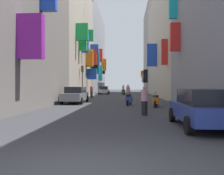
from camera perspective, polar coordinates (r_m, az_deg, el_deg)
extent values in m
plane|color=#38383D|center=(34.43, 2.11, -2.20)|extent=(140.00, 140.00, 0.00)
cube|color=purple|center=(14.32, -18.15, 11.02)|extent=(1.37, 0.54, 2.39)
cube|color=#9E9384|center=(30.80, -13.70, 13.84)|extent=(6.00, 7.82, 17.46)
cube|color=green|center=(30.88, -6.68, 11.29)|extent=(0.97, 0.65, 3.15)
cube|color=green|center=(29.20, -6.91, 12.55)|extent=(1.39, 0.46, 1.93)
cube|color=blue|center=(32.62, -6.18, 10.10)|extent=(0.88, 0.39, 2.45)
cube|color=#9E9384|center=(37.04, -10.68, 13.20)|extent=(6.00, 4.97, 19.54)
cube|color=yellow|center=(35.92, -5.15, 6.37)|extent=(0.92, 0.58, 2.02)
cube|color=yellow|center=(35.57, -5.21, 7.12)|extent=(0.97, 0.44, 1.96)
cube|color=green|center=(35.25, -5.25, 11.79)|extent=(1.17, 0.38, 1.59)
cube|color=blue|center=(36.18, -4.68, 3.07)|extent=(1.39, 0.38, 1.51)
cube|color=orange|center=(35.58, -5.17, 6.65)|extent=(1.01, 0.64, 2.00)
cube|color=#9E9384|center=(41.14, -9.05, 9.16)|extent=(6.00, 4.38, 15.66)
cube|color=red|center=(39.80, -4.22, 6.98)|extent=(1.03, 0.58, 2.44)
cube|color=#19B2BF|center=(41.56, -3.69, 4.63)|extent=(1.27, 0.52, 2.17)
cube|color=black|center=(40.62, -4.03, 5.91)|extent=(1.06, 0.60, 1.92)
cube|color=#19B2BF|center=(41.12, -3.81, 6.52)|extent=(1.24, 0.37, 3.07)
cube|color=blue|center=(39.96, -4.06, 8.82)|extent=(1.26, 0.43, 1.43)
cube|color=gray|center=(54.34, -5.91, 7.94)|extent=(6.00, 22.52, 17.39)
cube|color=black|center=(57.60, -1.96, 4.27)|extent=(0.67, 0.56, 2.28)
cube|color=orange|center=(56.49, -1.86, 5.20)|extent=(1.07, 0.61, 2.72)
cube|color=white|center=(43.51, -3.70, 5.49)|extent=(0.78, 0.57, 1.74)
cube|color=red|center=(45.32, -3.06, 7.33)|extent=(1.36, 0.64, 2.38)
cube|color=#19B2BF|center=(50.44, -2.70, 3.35)|extent=(0.75, 0.39, 3.13)
cube|color=#19B2BF|center=(22.53, 13.81, 18.59)|extent=(0.64, 0.43, 2.83)
cube|color=red|center=(20.54, 14.26, 11.14)|extent=(0.75, 0.51, 2.20)
cube|color=#B2A899|center=(37.97, 14.55, 9.76)|extent=(6.00, 25.98, 15.49)
cube|color=red|center=(26.48, 11.92, 7.97)|extent=(0.62, 0.56, 2.63)
cube|color=blue|center=(35.69, 9.15, 7.36)|extent=(1.37, 0.37, 3.19)
cube|color=gray|center=(58.05, 10.71, 8.17)|extent=(6.00, 14.62, 18.85)
cube|color=orange|center=(57.71, 7.16, 3.09)|extent=(1.05, 0.50, 1.52)
cube|color=black|center=(51.68, 7.69, 2.60)|extent=(0.85, 0.62, 2.72)
cube|color=white|center=(52.26, 7.48, 2.04)|extent=(1.14, 0.61, 1.57)
cube|color=slate|center=(22.34, -8.45, -2.04)|extent=(1.68, 4.50, 0.62)
cube|color=black|center=(22.54, -8.33, -0.53)|extent=(1.48, 2.52, 0.54)
cylinder|color=black|center=(20.74, -7.04, -3.08)|extent=(0.18, 0.60, 0.60)
cylinder|color=black|center=(21.11, -11.53, -3.03)|extent=(0.18, 0.60, 0.60)
cylinder|color=black|center=(23.66, -5.71, -2.65)|extent=(0.18, 0.60, 0.60)
cylinder|color=black|center=(23.99, -9.67, -2.62)|extent=(0.18, 0.60, 0.60)
cube|color=#B7B7BC|center=(46.14, -1.87, -0.81)|extent=(1.70, 3.92, 0.58)
cube|color=black|center=(46.33, -1.85, -0.09)|extent=(1.50, 2.19, 0.58)
cylinder|color=black|center=(44.79, -0.95, -1.22)|extent=(0.18, 0.60, 0.60)
cylinder|color=black|center=(44.96, -3.11, -1.21)|extent=(0.18, 0.60, 0.60)
cylinder|color=black|center=(47.37, -0.70, -1.13)|extent=(0.18, 0.60, 0.60)
cylinder|color=black|center=(47.52, -2.74, -1.13)|extent=(0.18, 0.60, 0.60)
cube|color=navy|center=(9.90, 20.30, -5.23)|extent=(1.82, 4.35, 0.58)
cube|color=black|center=(9.65, 20.68, -1.98)|extent=(1.60, 2.44, 0.56)
cylinder|color=black|center=(11.11, 13.63, -6.11)|extent=(0.18, 0.60, 0.60)
cylinder|color=black|center=(11.56, 22.57, -5.87)|extent=(0.18, 0.60, 0.60)
cylinder|color=black|center=(8.32, 17.11, -8.30)|extent=(0.18, 0.60, 0.60)
cube|color=#287F3D|center=(43.14, 2.60, -1.06)|extent=(0.72, 1.14, 0.45)
cube|color=black|center=(42.95, 2.67, -0.66)|extent=(0.46, 0.63, 0.16)
cylinder|color=#4C4C51|center=(43.65, 2.42, -0.62)|extent=(0.13, 0.28, 0.68)
cylinder|color=black|center=(43.79, 2.37, -1.33)|extent=(0.23, 0.49, 0.48)
cylinder|color=black|center=(42.51, 2.84, -1.39)|extent=(0.23, 0.49, 0.48)
cube|color=orange|center=(18.58, 10.04, -2.98)|extent=(0.66, 1.25, 0.45)
cube|color=black|center=(18.78, 10.10, -2.01)|extent=(0.42, 0.61, 0.16)
cylinder|color=#4C4C51|center=(17.97, 9.88, -2.06)|extent=(0.11, 0.28, 0.68)
cylinder|color=black|center=(17.85, 9.84, -3.84)|extent=(0.19, 0.49, 0.48)
cylinder|color=black|center=(19.33, 10.22, -3.52)|extent=(0.19, 0.49, 0.48)
cube|color=red|center=(54.23, 2.55, -0.76)|extent=(0.65, 1.11, 0.45)
cube|color=black|center=(54.42, 2.60, -0.44)|extent=(0.43, 0.61, 0.16)
cylinder|color=#4C4C51|center=(53.72, 2.43, -0.43)|extent=(0.12, 0.28, 0.68)
cylinder|color=black|center=(53.60, 2.39, -1.02)|extent=(0.20, 0.49, 0.48)
cylinder|color=black|center=(54.87, 2.71, -0.99)|extent=(0.20, 0.49, 0.48)
cube|color=#2D4CAD|center=(19.87, 3.93, -2.76)|extent=(0.63, 1.19, 0.45)
cube|color=black|center=(19.65, 3.83, -1.90)|extent=(0.41, 0.61, 0.16)
cylinder|color=#4C4C51|center=(20.42, 4.20, -1.76)|extent=(0.11, 0.28, 0.68)
cylinder|color=black|center=(20.58, 4.27, -3.28)|extent=(0.18, 0.49, 0.48)
cylinder|color=black|center=(19.19, 3.58, -3.54)|extent=(0.18, 0.49, 0.48)
cylinder|color=black|center=(13.27, 7.47, -4.72)|extent=(0.44, 0.44, 0.75)
cylinder|color=pink|center=(13.23, 7.47, -1.83)|extent=(0.52, 0.52, 0.59)
sphere|color=tan|center=(13.22, 7.48, -0.11)|extent=(0.20, 0.20, 0.20)
cylinder|color=#3D3D3D|center=(24.43, 3.70, -2.31)|extent=(0.44, 0.44, 0.81)
cylinder|color=pink|center=(24.40, 3.70, -0.61)|extent=(0.52, 0.52, 0.64)
sphere|color=tan|center=(24.40, 3.70, 0.40)|extent=(0.22, 0.22, 0.22)
cylinder|color=#252525|center=(32.58, -4.74, -1.65)|extent=(0.45, 0.45, 0.79)
cylinder|color=maroon|center=(32.56, -4.75, -0.40)|extent=(0.54, 0.54, 0.63)
sphere|color=tan|center=(32.56, -4.75, 0.35)|extent=(0.22, 0.22, 0.22)
cylinder|color=black|center=(46.31, 2.61, -1.01)|extent=(0.43, 0.43, 0.85)
cylinder|color=pink|center=(46.30, 2.61, -0.07)|extent=(0.51, 0.51, 0.67)
sphere|color=tan|center=(46.30, 2.61, 0.49)|extent=(0.23, 0.23, 0.23)
cylinder|color=#2D2D2D|center=(30.65, -6.83, 0.55)|extent=(0.12, 0.12, 3.28)
cube|color=black|center=(30.72, -6.83, 4.31)|extent=(0.26, 0.26, 0.75)
sphere|color=red|center=(30.61, -6.88, 4.79)|extent=(0.14, 0.14, 0.14)
sphere|color=orange|center=(30.59, -6.88, 4.33)|extent=(0.14, 0.14, 0.14)
sphere|color=green|center=(30.57, -6.88, 3.86)|extent=(0.14, 0.14, 0.14)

